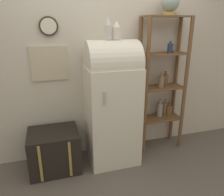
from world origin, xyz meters
TOP-DOWN VIEW (x-y plane):
  - ground_plane at (0.00, 0.00)m, footprint 12.00×12.00m
  - wall_back at (-0.00, 0.57)m, footprint 7.00×0.09m
  - refrigerator at (-0.00, 0.27)m, footprint 0.63×0.60m
  - suitcase_trunk at (-0.75, 0.26)m, footprint 0.60×0.51m
  - shelf_unit at (0.76, 0.38)m, footprint 0.63×0.30m
  - globe at (0.78, 0.37)m, footprint 0.22×0.22m
  - vase_left at (-0.05, 0.26)m, footprint 0.09×0.09m
  - vase_center at (0.05, 0.26)m, footprint 0.10×0.10m

SIDE VIEW (x-z plane):
  - ground_plane at x=0.00m, z-range 0.00..0.00m
  - suitcase_trunk at x=-0.75m, z-range 0.00..0.51m
  - refrigerator at x=0.00m, z-range 0.04..1.62m
  - shelf_unit at x=0.76m, z-range 0.06..1.91m
  - wall_back at x=0.00m, z-range 0.00..2.70m
  - vase_center at x=0.05m, z-range 1.57..1.78m
  - vase_left at x=-0.05m, z-range 1.57..1.82m
  - globe at x=0.78m, z-range 1.86..2.12m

